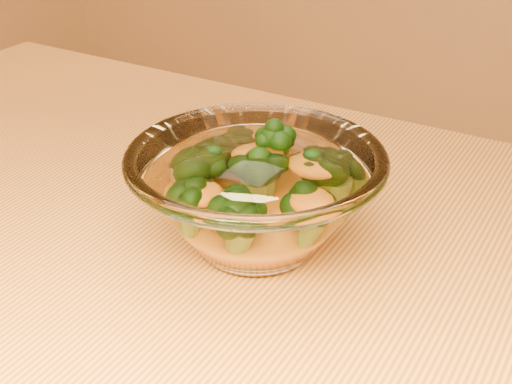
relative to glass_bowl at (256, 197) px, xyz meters
The scene contains 3 objects.
glass_bowl is the anchor object (origin of this frame).
cheese_sauce 0.02m from the glass_bowl, ahead, with size 0.11×0.11×0.03m, color orange.
broccoli_heap 0.01m from the glass_bowl, 106.22° to the left, with size 0.14×0.14×0.07m.
Camera 1 is at (0.24, -0.34, 1.08)m, focal length 50.00 mm.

